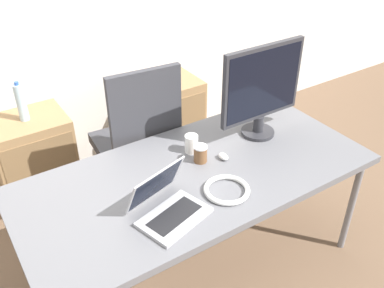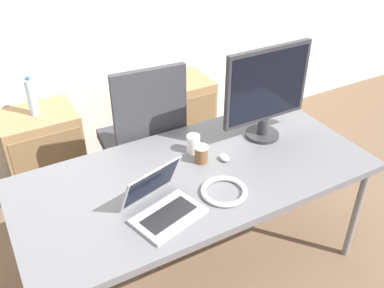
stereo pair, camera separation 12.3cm
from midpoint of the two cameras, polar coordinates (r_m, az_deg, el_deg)
name	(u,v)px [view 2 (the right image)]	position (r m, az deg, el deg)	size (l,w,h in m)	color
ground_plane	(195,265)	(2.70, 1.82, -15.91)	(14.00, 14.00, 0.00)	brown
desk	(196,179)	(2.24, 2.12, -4.68)	(1.84, 0.87, 0.71)	slate
office_chair	(144,154)	(2.86, -5.18, -1.34)	(0.56, 0.58, 1.10)	#232326
cabinet_left	(45,153)	(3.20, -18.02, -1.19)	(0.50, 0.41, 0.64)	#99754C
cabinet_right	(178,117)	(3.48, -0.93, 3.62)	(0.50, 0.41, 0.64)	#99754C
water_bottle	(32,97)	(2.98, -19.48, 5.90)	(0.06, 0.06, 0.27)	silver
laptop_center	(163,205)	(1.95, -2.10, -8.13)	(0.36, 0.36, 0.21)	#ADADB2
monitor	(267,91)	(2.41, 11.37, 6.88)	(0.53, 0.20, 0.54)	#2D2D33
mouse	(224,158)	(2.30, 5.88, -1.87)	(0.04, 0.07, 0.03)	silver
coffee_cup_white	(193,144)	(2.34, 1.68, 0.01)	(0.07, 0.07, 0.10)	white
coffee_cup_brown	(201,154)	(2.26, 2.79, -1.37)	(0.08, 0.08, 0.10)	brown
cable_coil	(224,191)	(2.08, 5.99, -6.31)	(0.23, 0.23, 0.03)	white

